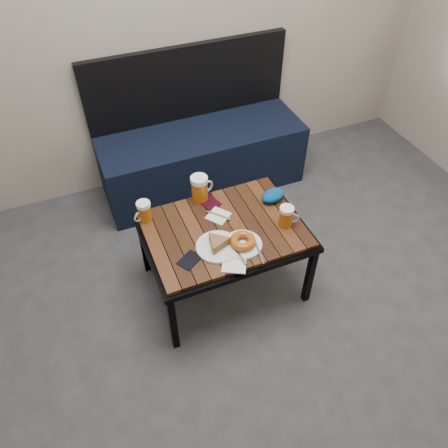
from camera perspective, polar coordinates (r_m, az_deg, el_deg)
name	(u,v)px	position (r m, az deg, el deg)	size (l,w,h in m)	color
ground	(289,413)	(2.27, 8.48, -23.23)	(4.00, 4.00, 0.00)	#2D2D30
bench	(201,152)	(3.13, -3.04, 9.38)	(1.40, 0.50, 0.95)	black
cafe_table	(224,234)	(2.30, 0.00, -1.27)	(0.84, 0.62, 0.47)	black
beer_mug_left	(144,212)	(2.31, -10.40, 1.62)	(0.11, 0.09, 0.12)	#AE550E
beer_mug_centre	(200,188)	(2.39, -3.15, 4.69)	(0.15, 0.11, 0.15)	#AE550E
beer_mug_right	(286,216)	(2.27, 8.16, 1.01)	(0.11, 0.09, 0.12)	#AE550E
plate_pie	(218,244)	(2.16, -0.85, -2.69)	(0.22, 0.22, 0.06)	white
plate_bagel	(243,243)	(2.17, 2.47, -2.43)	(0.20, 0.26, 0.05)	white
napkin_left	(218,216)	(2.33, -0.74, 1.07)	(0.15, 0.15, 0.01)	white
napkin_right	(234,265)	(2.10, 1.32, -5.41)	(0.15, 0.14, 0.01)	white
passport_navy	(190,260)	(2.12, -4.51, -4.72)	(0.08, 0.11, 0.01)	black
passport_burgundy	(209,202)	(2.41, -2.01, 2.93)	(0.09, 0.12, 0.01)	black
knit_pouch	(273,195)	(2.42, 6.41, 3.73)	(0.14, 0.09, 0.06)	navy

